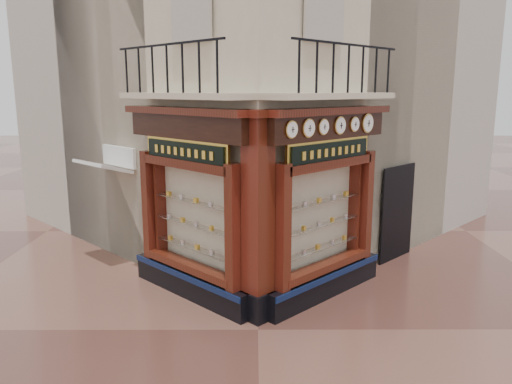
{
  "coord_description": "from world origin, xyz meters",
  "views": [
    {
      "loc": [
        -0.06,
        -8.45,
        4.31
      ],
      "look_at": [
        -0.03,
        2.0,
        2.17
      ],
      "focal_mm": 35.0,
      "sensor_mm": 36.0,
      "label": 1
    }
  ],
  "objects_px": {
    "corner_pilaster": "(258,220)",
    "signboard_right": "(330,152)",
    "clock_a": "(291,130)",
    "clock_b": "(309,128)",
    "clock_c": "(323,127)",
    "clock_d": "(340,125)",
    "clock_e": "(354,124)",
    "awning": "(109,264)",
    "clock_f": "(367,123)",
    "signboard_left": "(185,152)"
  },
  "relations": [
    {
      "from": "clock_a",
      "to": "signboard_left",
      "type": "relative_size",
      "value": 0.17
    },
    {
      "from": "clock_c",
      "to": "clock_d",
      "type": "xyz_separation_m",
      "value": [
        0.38,
        0.38,
        -0.0
      ]
    },
    {
      "from": "signboard_left",
      "to": "clock_f",
      "type": "bearing_deg",
      "value": -124.16
    },
    {
      "from": "clock_a",
      "to": "clock_c",
      "type": "height_order",
      "value": "clock_a"
    },
    {
      "from": "signboard_left",
      "to": "clock_d",
      "type": "bearing_deg",
      "value": -134.59
    },
    {
      "from": "clock_d",
      "to": "clock_e",
      "type": "xyz_separation_m",
      "value": [
        0.36,
        0.36,
        0.0
      ]
    },
    {
      "from": "clock_b",
      "to": "clock_d",
      "type": "bearing_deg",
      "value": -0.0
    },
    {
      "from": "clock_b",
      "to": "clock_e",
      "type": "xyz_separation_m",
      "value": [
        1.06,
        1.06,
        0.0
      ]
    },
    {
      "from": "clock_a",
      "to": "signboard_left",
      "type": "xyz_separation_m",
      "value": [
        -2.06,
        1.02,
        -0.52
      ]
    },
    {
      "from": "corner_pilaster",
      "to": "clock_f",
      "type": "xyz_separation_m",
      "value": [
        2.35,
        1.74,
        1.67
      ]
    },
    {
      "from": "corner_pilaster",
      "to": "clock_e",
      "type": "distance_m",
      "value": 2.96
    },
    {
      "from": "clock_b",
      "to": "clock_f",
      "type": "distance_m",
      "value": 1.99
    },
    {
      "from": "clock_d",
      "to": "clock_b",
      "type": "bearing_deg",
      "value": 180.0
    },
    {
      "from": "clock_b",
      "to": "signboard_left",
      "type": "bearing_deg",
      "value": 119.22
    },
    {
      "from": "awning",
      "to": "signboard_left",
      "type": "distance_m",
      "value": 4.36
    },
    {
      "from": "corner_pilaster",
      "to": "signboard_right",
      "type": "bearing_deg",
      "value": -10.25
    },
    {
      "from": "clock_a",
      "to": "clock_b",
      "type": "distance_m",
      "value": 0.48
    },
    {
      "from": "awning",
      "to": "clock_d",
      "type": "bearing_deg",
      "value": -155.45
    },
    {
      "from": "clock_a",
      "to": "signboard_right",
      "type": "xyz_separation_m",
      "value": [
        0.86,
        1.02,
        -0.52
      ]
    },
    {
      "from": "clock_a",
      "to": "clock_f",
      "type": "xyz_separation_m",
      "value": [
        1.75,
        1.75,
        -0.0
      ]
    },
    {
      "from": "clock_c",
      "to": "clock_d",
      "type": "bearing_deg",
      "value": 0.0
    },
    {
      "from": "clock_f",
      "to": "clock_d",
      "type": "bearing_deg",
      "value": -180.0
    },
    {
      "from": "clock_b",
      "to": "clock_e",
      "type": "distance_m",
      "value": 1.5
    },
    {
      "from": "clock_e",
      "to": "awning",
      "type": "distance_m",
      "value": 6.99
    },
    {
      "from": "clock_e",
      "to": "signboard_right",
      "type": "bearing_deg",
      "value": 170.36
    },
    {
      "from": "clock_a",
      "to": "clock_e",
      "type": "distance_m",
      "value": 1.98
    },
    {
      "from": "clock_c",
      "to": "signboard_left",
      "type": "relative_size",
      "value": 0.17
    },
    {
      "from": "clock_b",
      "to": "clock_c",
      "type": "xyz_separation_m",
      "value": [
        0.32,
        0.32,
        0.0
      ]
    },
    {
      "from": "clock_d",
      "to": "clock_e",
      "type": "distance_m",
      "value": 0.51
    },
    {
      "from": "clock_d",
      "to": "signboard_right",
      "type": "height_order",
      "value": "clock_d"
    },
    {
      "from": "clock_e",
      "to": "clock_b",
      "type": "bearing_deg",
      "value": 180.0
    },
    {
      "from": "clock_d",
      "to": "signboard_right",
      "type": "xyz_separation_m",
      "value": [
        -0.18,
        -0.02,
        -0.52
      ]
    },
    {
      "from": "corner_pilaster",
      "to": "clock_a",
      "type": "xyz_separation_m",
      "value": [
        0.6,
        -0.01,
        1.67
      ]
    },
    {
      "from": "clock_e",
      "to": "signboard_right",
      "type": "distance_m",
      "value": 0.84
    },
    {
      "from": "awning",
      "to": "signboard_right",
      "type": "xyz_separation_m",
      "value": [
        5.21,
        -2.03,
        3.1
      ]
    },
    {
      "from": "clock_c",
      "to": "clock_e",
      "type": "distance_m",
      "value": 1.05
    },
    {
      "from": "corner_pilaster",
      "to": "clock_f",
      "type": "bearing_deg",
      "value": -8.4
    },
    {
      "from": "corner_pilaster",
      "to": "signboard_right",
      "type": "xyz_separation_m",
      "value": [
        1.46,
        1.01,
        1.15
      ]
    },
    {
      "from": "clock_d",
      "to": "signboard_left",
      "type": "height_order",
      "value": "clock_d"
    },
    {
      "from": "clock_d",
      "to": "signboard_left",
      "type": "xyz_separation_m",
      "value": [
        -3.1,
        -0.02,
        -0.52
      ]
    },
    {
      "from": "corner_pilaster",
      "to": "awning",
      "type": "bearing_deg",
      "value": 95.94
    },
    {
      "from": "clock_c",
      "to": "clock_d",
      "type": "height_order",
      "value": "clock_d"
    },
    {
      "from": "clock_c",
      "to": "signboard_left",
      "type": "distance_m",
      "value": 2.79
    },
    {
      "from": "clock_e",
      "to": "signboard_left",
      "type": "bearing_deg",
      "value": 141.3
    },
    {
      "from": "clock_f",
      "to": "signboard_right",
      "type": "relative_size",
      "value": 0.22
    },
    {
      "from": "clock_d",
      "to": "signboard_right",
      "type": "bearing_deg",
      "value": 142.03
    },
    {
      "from": "clock_a",
      "to": "clock_f",
      "type": "relative_size",
      "value": 0.78
    },
    {
      "from": "clock_e",
      "to": "clock_f",
      "type": "height_order",
      "value": "clock_f"
    },
    {
      "from": "clock_d",
      "to": "awning",
      "type": "xyz_separation_m",
      "value": [
        -5.39,
        2.01,
        -3.62
      ]
    },
    {
      "from": "clock_b",
      "to": "clock_e",
      "type": "bearing_deg",
      "value": -0.0
    }
  ]
}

